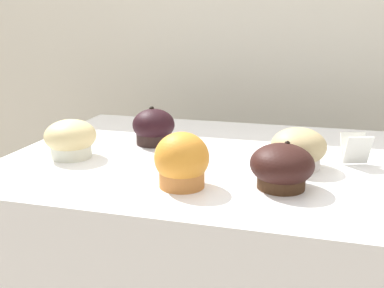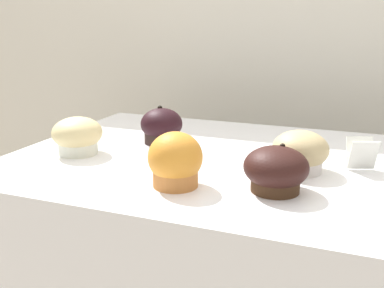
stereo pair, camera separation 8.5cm
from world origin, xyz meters
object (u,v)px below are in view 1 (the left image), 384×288
object	(u,v)px
muffin_back_left	(182,162)
muffin_front_right	(298,149)
muffin_front_center	(282,167)
muffin_back_right	(71,139)
muffin_front_left	(154,128)

from	to	relation	value
muffin_back_left	muffin_front_right	world-z (taller)	muffin_back_left
muffin_front_center	muffin_front_right	size ratio (longest dim) A/B	1.02
muffin_back_left	muffin_back_right	bearing A→B (deg)	159.40
muffin_front_right	muffin_back_right	bearing A→B (deg)	-173.09
muffin_back_left	muffin_front_left	distance (m)	0.28
muffin_front_center	muffin_back_right	world-z (taller)	same
muffin_front_center	muffin_back_right	distance (m)	0.43
muffin_front_center	muffin_front_right	xyz separation A→B (m)	(0.02, 0.12, 0.00)
muffin_front_center	muffin_back_right	size ratio (longest dim) A/B	1.02
muffin_back_right	muffin_front_right	size ratio (longest dim) A/B	1.00
muffin_back_left	muffin_front_right	size ratio (longest dim) A/B	0.90
muffin_back_left	muffin_back_right	world-z (taller)	muffin_back_left
muffin_back_right	muffin_front_center	bearing A→B (deg)	-8.30
muffin_back_left	muffin_back_right	xyz separation A→B (m)	(-0.27, 0.10, -0.01)
muffin_front_center	muffin_back_left	distance (m)	0.17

